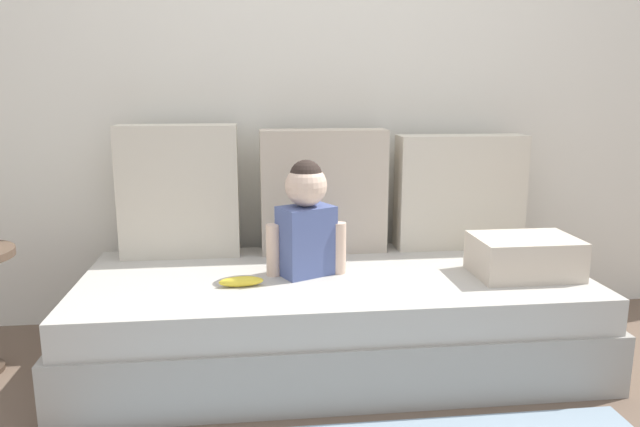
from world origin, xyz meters
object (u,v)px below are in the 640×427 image
object	(u,v)px
throw_pillow_center	(323,191)
throw_pillow_right	(460,192)
couch	(333,317)
toddler	(306,217)
folded_blanket	(524,256)
throw_pillow_left	(179,191)
banana	(241,281)

from	to	relation	value
throw_pillow_center	throw_pillow_right	xyz separation A→B (m)	(0.64, 0.00, -0.02)
couch	throw_pillow_center	world-z (taller)	throw_pillow_center
throw_pillow_right	toddler	distance (m)	0.83
toddler	folded_blanket	xyz separation A→B (m)	(0.87, -0.11, -0.16)
throw_pillow_left	banana	distance (m)	0.61
throw_pillow_right	folded_blanket	size ratio (longest dim) A/B	1.49
banana	couch	bearing A→B (deg)	18.72
banana	folded_blanket	world-z (taller)	folded_blanket
throw_pillow_left	folded_blanket	distance (m)	1.49
couch	folded_blanket	distance (m)	0.81
throw_pillow_center	banana	distance (m)	0.66
couch	throw_pillow_center	distance (m)	0.59
toddler	banana	size ratio (longest dim) A/B	2.74
throw_pillow_center	toddler	world-z (taller)	throw_pillow_center
throw_pillow_center	couch	bearing A→B (deg)	-90.00
couch	toddler	distance (m)	0.44
throw_pillow_left	throw_pillow_center	size ratio (longest dim) A/B	1.03
banana	throw_pillow_left	bearing A→B (deg)	119.86
throw_pillow_left	throw_pillow_center	bearing A→B (deg)	0.00
throw_pillow_left	throw_pillow_right	size ratio (longest dim) A/B	0.98
couch	banana	distance (m)	0.45
folded_blanket	toddler	bearing A→B (deg)	172.57
throw_pillow_right	throw_pillow_center	bearing A→B (deg)	180.00
couch	throw_pillow_center	xyz separation A→B (m)	(0.00, 0.35, 0.47)
couch	toddler	size ratio (longest dim) A/B	4.45
toddler	couch	bearing A→B (deg)	-0.82
couch	banana	bearing A→B (deg)	-161.28
folded_blanket	couch	bearing A→B (deg)	171.61
throw_pillow_center	banana	size ratio (longest dim) A/B	3.35
throw_pillow_right	banana	xyz separation A→B (m)	(-1.02, -0.47, -0.24)
toddler	throw_pillow_center	bearing A→B (deg)	72.23
throw_pillow_left	banana	size ratio (longest dim) A/B	3.44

